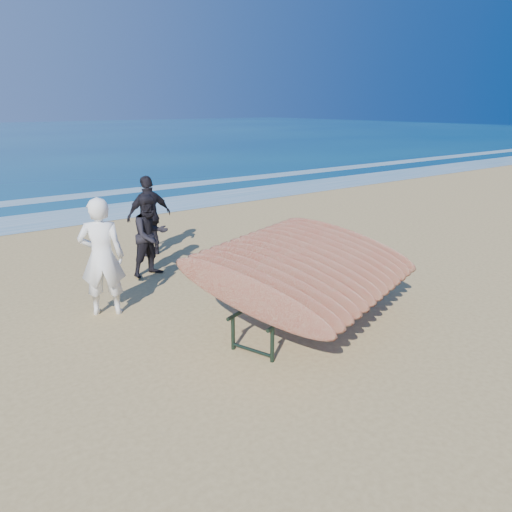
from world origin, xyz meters
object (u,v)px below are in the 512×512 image
Objects in this scene: person_dark_b at (149,216)px; person_white at (102,257)px; surfboard_rack at (305,267)px; person_dark_a at (151,235)px.

person_white is at bearing 49.85° from person_dark_b.
person_white is 1.07× the size of person_dark_b.
person_white is (-2.46, 2.14, 0.09)m from surfboard_rack.
surfboard_rack is 2.13× the size of person_dark_b.
person_white is at bearing -147.67° from person_dark_a.
person_dark_b is at bearing 55.83° from person_dark_a.
person_dark_a is at bearing -110.21° from person_white.
person_white reaches higher than surfboard_rack.
person_dark_b is at bearing -100.23° from person_white.
surfboard_rack is 3.60m from person_dark_a.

